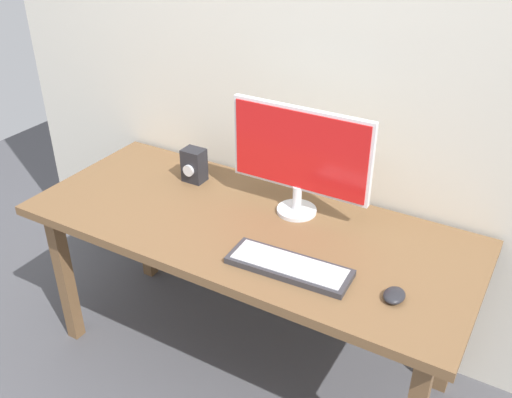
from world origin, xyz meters
The scene contains 7 objects.
ground_plane centered at (0.00, 0.00, 0.00)m, with size 6.00×6.00×0.00m, color #4C4C51.
wall_back centered at (0.00, 0.41, 1.50)m, with size 3.11×0.04×3.00m, color silver.
desk centered at (0.00, 0.00, 0.66)m, with size 1.78×0.75×0.74m.
monitor centered at (0.13, 0.18, 0.99)m, with size 0.58×0.16×0.44m.
keyboard_primary centered at (0.28, -0.18, 0.75)m, with size 0.44×0.17×0.03m.
mouse centered at (0.64, -0.15, 0.75)m, with size 0.07×0.09×0.03m, color #232328.
audio_controller centered at (-0.38, 0.18, 0.81)m, with size 0.09×0.09×0.15m.
Camera 1 is at (0.97, -1.61, 1.94)m, focal length 39.92 mm.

